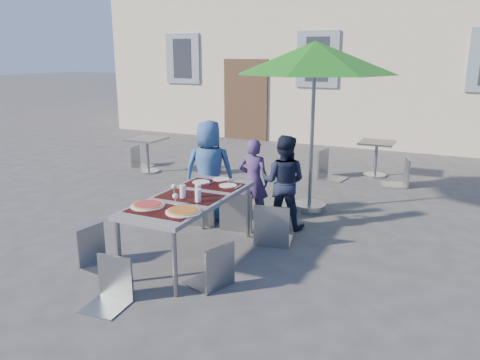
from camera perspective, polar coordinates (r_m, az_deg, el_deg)
The scene contains 22 objects.
ground at distance 6.06m, azimuth -11.85°, elevation -7.80°, with size 90.00×90.00×0.00m, color #414143.
dining_table at distance 5.39m, azimuth -6.11°, elevation -2.59°, with size 0.80×1.85×0.76m.
pizza_near_left at distance 5.09m, azimuth -11.17°, elevation -3.01°, with size 0.36×0.36×0.03m.
pizza_near_right at distance 4.84m, azimuth -6.88°, elevation -3.77°, with size 0.38×0.38×0.03m.
glassware at distance 5.26m, azimuth -6.21°, elevation -1.54°, with size 0.46×0.41×0.15m.
place_settings at distance 5.91m, azimuth -2.83°, elevation -0.26°, with size 0.64×0.46×0.01m.
child_0 at distance 6.67m, azimuth -3.77°, elevation 1.16°, with size 0.71×0.46×1.44m, color #355A91.
child_1 at distance 6.59m, azimuth 1.64°, elevation -0.09°, with size 0.44×0.29×1.20m, color #4C366F.
child_2 at distance 6.38m, azimuth 5.32°, elevation -0.24°, with size 0.63×0.36×1.29m, color #171E34.
chair_0 at distance 6.51m, azimuth -4.56°, elevation -1.32°, with size 0.44×0.45×0.85m.
chair_1 at distance 6.28m, azimuth -0.23°, elevation -0.81°, with size 0.51×0.51×1.02m.
chair_2 at distance 5.79m, azimuth 4.11°, elevation -2.33°, with size 0.51×0.52×1.01m.
chair_3 at distance 5.47m, azimuth -17.30°, elevation -5.14°, with size 0.43×0.43×0.86m.
chair_4 at distance 4.76m, azimuth -3.30°, elevation -7.22°, with size 0.51×0.50×0.89m.
chair_5 at distance 4.62m, azimuth -15.82°, elevation -8.82°, with size 0.41×0.42×0.86m.
patio_umbrella at distance 6.94m, azimuth 9.14°, elevation 14.33°, with size 2.35×2.35×2.51m.
cafe_table_0 at distance 9.62m, azimuth -11.22°, elevation 3.63°, with size 0.65×0.65×0.70m.
bg_chair_l_0 at distance 10.14m, azimuth -12.29°, elevation 4.31°, with size 0.43×0.42×0.85m.
bg_chair_r_0 at distance 9.40m, azimuth -3.18°, elevation 3.79°, with size 0.47×0.47×0.84m.
cafe_table_1 at distance 9.50m, azimuth 16.26°, elevation 3.09°, with size 0.64×0.64×0.69m.
bg_chair_l_1 at distance 9.10m, azimuth 10.81°, elevation 4.06°, with size 0.54×0.53×1.06m.
bg_chair_r_1 at distance 8.91m, azimuth 19.19°, elevation 2.95°, with size 0.54×0.54×0.99m.
Camera 1 is at (3.45, -4.41, 2.33)m, focal length 35.00 mm.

